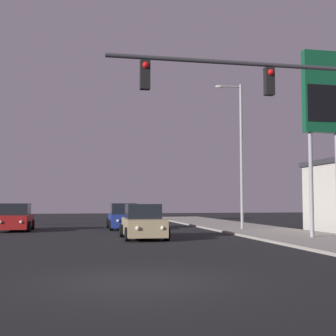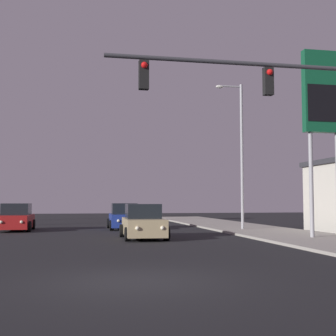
# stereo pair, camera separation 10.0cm
# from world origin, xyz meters

# --- Properties ---
(ground_plane) EXTENTS (120.00, 120.00, 0.00)m
(ground_plane) POSITION_xyz_m (0.00, 0.00, 0.00)
(ground_plane) COLOR black
(sidewalk_right) EXTENTS (5.00, 60.00, 0.12)m
(sidewalk_right) POSITION_xyz_m (9.50, 10.00, 0.06)
(sidewalk_right) COLOR #9E998E
(sidewalk_right) RESTS_ON ground
(car_blue) EXTENTS (2.04, 4.33, 1.68)m
(car_blue) POSITION_xyz_m (1.75, 19.94, 0.76)
(car_blue) COLOR navy
(car_blue) RESTS_ON ground
(car_red) EXTENTS (2.04, 4.32, 1.68)m
(car_red) POSITION_xyz_m (-4.95, 19.40, 0.76)
(car_red) COLOR maroon
(car_red) RESTS_ON ground
(car_tan) EXTENTS (2.04, 4.34, 1.68)m
(car_tan) POSITION_xyz_m (1.88, 11.93, 0.76)
(car_tan) COLOR tan
(car_tan) RESTS_ON ground
(traffic_light_mast) EXTENTS (8.21, 0.36, 6.50)m
(traffic_light_mast) POSITION_xyz_m (5.16, 3.23, 4.77)
(traffic_light_mast) COLOR #38383D
(traffic_light_mast) RESTS_ON sidewalk_right
(street_lamp) EXTENTS (1.74, 0.24, 9.00)m
(street_lamp) POSITION_xyz_m (8.59, 16.74, 5.12)
(street_lamp) COLOR #99999E
(street_lamp) RESTS_ON sidewalk_right
(gas_station_sign) EXTENTS (2.00, 0.42, 9.00)m
(gas_station_sign) POSITION_xyz_m (10.35, 9.79, 6.62)
(gas_station_sign) COLOR #99999E
(gas_station_sign) RESTS_ON sidewalk_right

